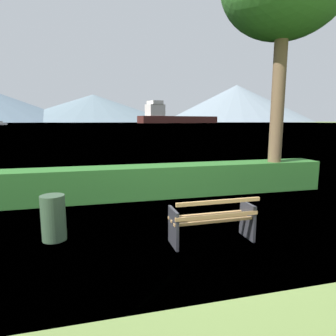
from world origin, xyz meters
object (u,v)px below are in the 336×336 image
(park_bench, at_px, (213,220))
(cargo_ship_large, at_px, (174,117))
(trash_bin, at_px, (53,218))
(fishing_boat_near, at_px, (0,124))

(park_bench, distance_m, cargo_ship_large, 304.13)
(trash_bin, xyz_separation_m, fishing_boat_near, (-51.39, 183.29, 0.28))
(trash_bin, xyz_separation_m, cargo_ship_large, (82.98, 292.47, 5.77))
(park_bench, height_order, cargo_ship_large, cargo_ship_large)
(park_bench, xyz_separation_m, cargo_ship_large, (80.17, 293.32, 5.77))
(fishing_boat_near, bearing_deg, park_bench, -73.60)
(trash_bin, distance_m, cargo_ship_large, 304.07)
(park_bench, relative_size, cargo_ship_large, 0.02)
(trash_bin, relative_size, fishing_boat_near, 0.12)
(cargo_ship_large, distance_m, fishing_boat_near, 173.22)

